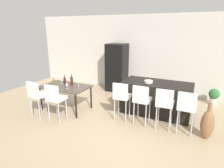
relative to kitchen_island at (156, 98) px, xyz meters
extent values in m
plane|color=tan|center=(-0.80, -0.80, -0.46)|extent=(10.00, 10.00, 0.00)
cube|color=beige|center=(-0.80, 1.89, 0.99)|extent=(10.00, 0.12, 2.90)
cube|color=black|center=(0.00, 0.00, 0.00)|extent=(1.93, 0.95, 0.92)
cube|color=white|center=(-0.73, -0.79, 0.19)|extent=(0.42, 0.42, 0.08)
cube|color=white|center=(-0.72, -0.96, 0.41)|extent=(0.40, 0.08, 0.36)
cylinder|color=#B2B2B7|center=(-0.90, -0.64, -0.16)|extent=(0.03, 0.03, 0.61)
cylinder|color=#B2B2B7|center=(-0.58, -0.62, -0.16)|extent=(0.03, 0.03, 0.61)
cylinder|color=#B2B2B7|center=(-0.88, -0.96, -0.16)|extent=(0.03, 0.03, 0.61)
cylinder|color=#B2B2B7|center=(-0.56, -0.94, -0.16)|extent=(0.03, 0.03, 0.61)
cube|color=white|center=(-0.18, -0.79, 0.19)|extent=(0.41, 0.41, 0.08)
cube|color=white|center=(-0.18, -0.96, 0.41)|extent=(0.40, 0.07, 0.36)
cylinder|color=#B2B2B7|center=(-0.33, -0.63, -0.16)|extent=(0.03, 0.03, 0.61)
cylinder|color=#B2B2B7|center=(-0.01, -0.64, -0.16)|extent=(0.03, 0.03, 0.61)
cylinder|color=#B2B2B7|center=(-0.34, -0.95, -0.16)|extent=(0.03, 0.03, 0.61)
cylinder|color=#B2B2B7|center=(-0.02, -0.96, -0.16)|extent=(0.03, 0.03, 0.61)
cube|color=white|center=(0.39, -0.79, 0.19)|extent=(0.42, 0.42, 0.08)
cube|color=white|center=(0.40, -0.96, 0.41)|extent=(0.40, 0.08, 0.36)
cylinder|color=#B2B2B7|center=(0.23, -0.64, -0.16)|extent=(0.03, 0.03, 0.61)
cylinder|color=#B2B2B7|center=(0.55, -0.63, -0.16)|extent=(0.03, 0.03, 0.61)
cylinder|color=#B2B2B7|center=(0.24, -0.96, -0.16)|extent=(0.03, 0.03, 0.61)
cylinder|color=#B2B2B7|center=(0.56, -0.95, -0.16)|extent=(0.03, 0.03, 0.61)
cube|color=white|center=(0.90, -0.79, 0.19)|extent=(0.41, 0.41, 0.08)
cube|color=white|center=(0.89, -0.96, 0.41)|extent=(0.40, 0.07, 0.36)
cylinder|color=#B2B2B7|center=(0.74, -0.63, -0.16)|extent=(0.03, 0.03, 0.61)
cylinder|color=#B2B2B7|center=(1.06, -0.64, -0.16)|extent=(0.03, 0.03, 0.61)
cylinder|color=#B2B2B7|center=(0.73, -0.95, -0.16)|extent=(0.03, 0.03, 0.61)
cylinder|color=#B2B2B7|center=(1.05, -0.96, -0.16)|extent=(0.03, 0.03, 0.61)
cube|color=#4C4238|center=(-2.52, -0.94, 0.26)|extent=(1.42, 0.89, 0.04)
cylinder|color=black|center=(-3.17, -0.55, -0.11)|extent=(0.05, 0.05, 0.70)
cylinder|color=black|center=(-1.88, -0.55, -0.11)|extent=(0.05, 0.05, 0.70)
cylinder|color=black|center=(-3.17, -1.33, -0.11)|extent=(0.05, 0.05, 0.70)
cylinder|color=black|center=(-1.88, -1.33, -0.11)|extent=(0.05, 0.05, 0.70)
cube|color=white|center=(-2.84, -1.69, 0.19)|extent=(0.42, 0.42, 0.08)
cube|color=white|center=(-2.85, -1.86, 0.41)|extent=(0.40, 0.08, 0.36)
cylinder|color=#B2B2B7|center=(-2.99, -1.52, -0.16)|extent=(0.03, 0.03, 0.61)
cylinder|color=#B2B2B7|center=(-2.67, -1.53, -0.16)|extent=(0.03, 0.03, 0.61)
cylinder|color=#B2B2B7|center=(-3.01, -1.84, -0.16)|extent=(0.03, 0.03, 0.61)
cylinder|color=#B2B2B7|center=(-2.69, -1.85, -0.16)|extent=(0.03, 0.03, 0.61)
cube|color=white|center=(-2.20, -1.69, 0.19)|extent=(0.42, 0.42, 0.08)
cube|color=white|center=(-2.20, -1.86, 0.41)|extent=(0.40, 0.08, 0.36)
cylinder|color=#B2B2B7|center=(-2.37, -1.54, -0.16)|extent=(0.03, 0.03, 0.61)
cylinder|color=#B2B2B7|center=(-2.05, -1.52, -0.16)|extent=(0.03, 0.03, 0.61)
cylinder|color=#B2B2B7|center=(-2.36, -1.86, -0.16)|extent=(0.03, 0.03, 0.61)
cylinder|color=#B2B2B7|center=(-2.04, -1.84, -0.16)|extent=(0.03, 0.03, 0.61)
cylinder|color=brown|center=(-2.73, -1.18, 0.39)|extent=(0.08, 0.08, 0.22)
cylinder|color=brown|center=(-2.73, -1.18, 0.53)|extent=(0.03, 0.03, 0.08)
cylinder|color=#471E19|center=(-2.39, -0.79, 0.41)|extent=(0.08, 0.08, 0.25)
cylinder|color=#471E19|center=(-2.39, -0.79, 0.58)|extent=(0.03, 0.03, 0.09)
cylinder|color=#471E19|center=(-2.66, -0.78, 0.38)|extent=(0.08, 0.08, 0.20)
cylinder|color=#471E19|center=(-2.66, -0.78, 0.52)|extent=(0.03, 0.03, 0.09)
cylinder|color=silver|center=(-2.83, -0.73, 0.28)|extent=(0.06, 0.06, 0.00)
cylinder|color=silver|center=(-2.83, -0.73, 0.32)|extent=(0.01, 0.01, 0.08)
cone|color=silver|center=(-2.83, -0.73, 0.41)|extent=(0.07, 0.07, 0.09)
cylinder|color=silver|center=(-2.33, -1.11, 0.28)|extent=(0.06, 0.06, 0.00)
cylinder|color=silver|center=(-2.33, -1.11, 0.32)|extent=(0.01, 0.01, 0.08)
cone|color=silver|center=(-2.33, -1.11, 0.41)|extent=(0.07, 0.07, 0.09)
cylinder|color=silver|center=(-2.20, -0.73, 0.28)|extent=(0.06, 0.06, 0.00)
cylinder|color=silver|center=(-2.20, -0.73, 0.32)|extent=(0.01, 0.01, 0.08)
cone|color=silver|center=(-2.20, -0.73, 0.41)|extent=(0.07, 0.07, 0.09)
cube|color=black|center=(-1.92, 1.45, 0.46)|extent=(0.72, 0.68, 1.84)
cylinder|color=beige|center=(-0.22, -0.12, 0.50)|extent=(0.24, 0.24, 0.07)
ellipsoid|color=brown|center=(1.36, -0.87, -0.12)|extent=(0.28, 0.28, 0.68)
cylinder|color=brown|center=(1.36, -0.87, 0.30)|extent=(0.08, 0.08, 0.20)
cylinder|color=beige|center=(1.54, 1.44, -0.35)|extent=(0.24, 0.24, 0.22)
sphere|color=#2D6B33|center=(1.54, 1.44, -0.09)|extent=(0.33, 0.33, 0.33)
camera|label=1|loc=(1.13, -5.23, 1.95)|focal=30.62mm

